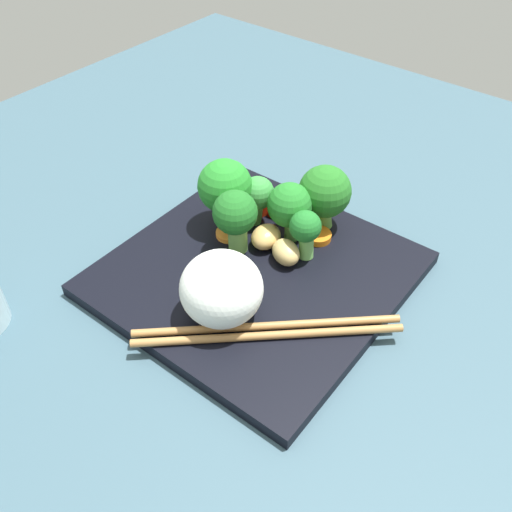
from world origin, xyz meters
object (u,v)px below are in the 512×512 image
(square_plate, at_px, (256,274))
(broccoli_floret_0, at_px, (235,215))
(rice_mound, at_px, (221,289))
(carrot_slice_2, at_px, (229,233))
(chopstick_pair, at_px, (268,331))

(square_plate, relative_size, broccoli_floret_0, 3.87)
(rice_mound, distance_m, carrot_slice_2, 0.12)
(square_plate, distance_m, chopstick_pair, 0.09)
(broccoli_floret_0, height_order, chopstick_pair, broccoli_floret_0)
(chopstick_pair, bearing_deg, broccoli_floret_0, 100.73)
(square_plate, distance_m, broccoli_floret_0, 0.06)
(broccoli_floret_0, xyz_separation_m, chopstick_pair, (-0.10, 0.07, -0.04))
(carrot_slice_2, bearing_deg, rice_mound, 127.70)
(rice_mound, bearing_deg, carrot_slice_2, -52.30)
(square_plate, distance_m, rice_mound, 0.08)
(square_plate, bearing_deg, carrot_slice_2, -22.47)
(broccoli_floret_0, distance_m, carrot_slice_2, 0.05)
(broccoli_floret_0, distance_m, chopstick_pair, 0.13)
(square_plate, height_order, rice_mound, rice_mound)
(square_plate, height_order, broccoli_floret_0, broccoli_floret_0)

